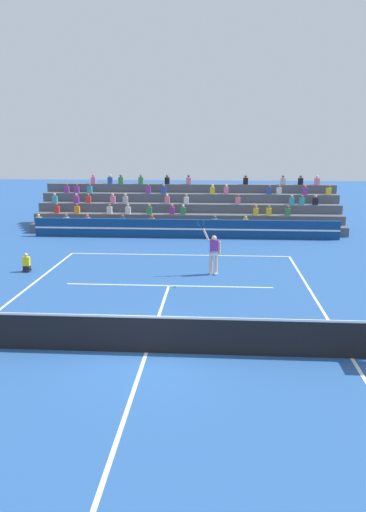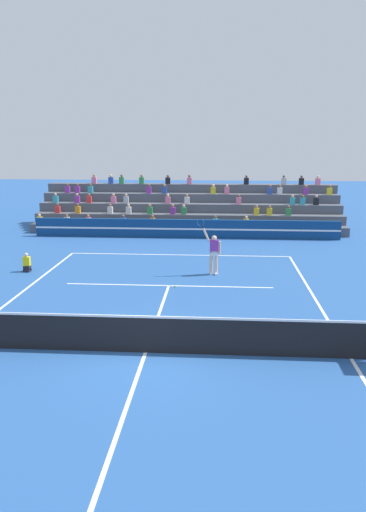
{
  "view_description": "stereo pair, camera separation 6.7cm",
  "coord_description": "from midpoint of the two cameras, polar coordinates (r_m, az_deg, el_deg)",
  "views": [
    {
      "loc": [
        1.85,
        -12.54,
        5.65
      ],
      "look_at": [
        0.53,
        6.96,
        1.1
      ],
      "focal_mm": 35.0,
      "sensor_mm": 36.0,
      "label": 1
    },
    {
      "loc": [
        1.92,
        -12.54,
        5.65
      ],
      "look_at": [
        0.53,
        6.96,
        1.1
      ],
      "focal_mm": 35.0,
      "sensor_mm": 36.0,
      "label": 2
    }
  ],
  "objects": [
    {
      "name": "tennis_ball",
      "position": [
        19.66,
        -0.98,
        -3.49
      ],
      "size": [
        0.07,
        0.07,
        0.07
      ],
      "primitive_type": "sphere",
      "color": "#C6DB33",
      "rests_on": "ground"
    },
    {
      "name": "tennis_player",
      "position": [
        21.32,
        3.41,
        0.45
      ],
      "size": [
        1.07,
        0.34,
        2.46
      ],
      "color": "beige",
      "rests_on": "ground"
    },
    {
      "name": "tennis_net",
      "position": [
        13.67,
        -4.39,
        -8.87
      ],
      "size": [
        12.0,
        0.1,
        1.1
      ],
      "color": "black",
      "rests_on": "ground"
    },
    {
      "name": "sponsor_banner_wall",
      "position": [
        29.48,
        0.15,
        3.14
      ],
      "size": [
        18.0,
        0.26,
        1.1
      ],
      "color": "navy",
      "rests_on": "ground"
    },
    {
      "name": "ball_kid_courtside",
      "position": [
        22.94,
        -17.53,
        -0.92
      ],
      "size": [
        0.3,
        0.36,
        0.84
      ],
      "color": "black",
      "rests_on": "ground"
    },
    {
      "name": "ground_plane",
      "position": [
        13.88,
        -4.35,
        -10.95
      ],
      "size": [
        120.0,
        120.0,
        0.0
      ],
      "primitive_type": "plane",
      "color": "#285699"
    },
    {
      "name": "court_lines",
      "position": [
        13.88,
        -4.35,
        -10.93
      ],
      "size": [
        11.1,
        23.9,
        0.01
      ],
      "color": "white",
      "rests_on": "ground"
    },
    {
      "name": "bleacher_stand",
      "position": [
        33.16,
        0.57,
        5.08
      ],
      "size": [
        19.49,
        4.75,
        3.38
      ],
      "color": "#4C515B",
      "rests_on": "ground"
    }
  ]
}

